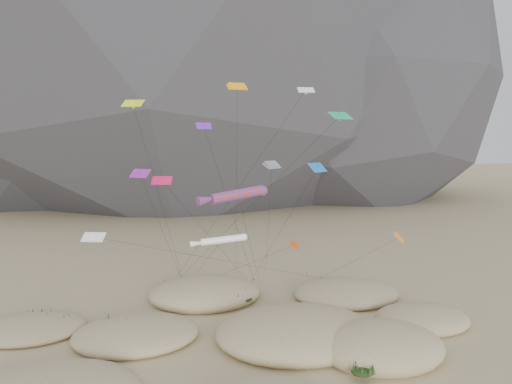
% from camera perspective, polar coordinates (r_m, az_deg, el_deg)
% --- Properties ---
extents(ground, '(500.00, 500.00, 0.00)m').
position_cam_1_polar(ground, '(48.50, 1.11, -18.01)').
color(ground, '#CCB789').
rests_on(ground, ground).
extents(dunes, '(50.74, 37.14, 3.85)m').
position_cam_1_polar(dunes, '(51.49, -0.91, -15.65)').
color(dunes, '#CCB789').
rests_on(dunes, ground).
extents(dune_grass, '(41.51, 29.18, 1.51)m').
position_cam_1_polar(dune_grass, '(52.09, -2.47, -15.21)').
color(dune_grass, black).
rests_on(dune_grass, ground).
extents(kite_stakes, '(21.54, 4.35, 0.30)m').
position_cam_1_polar(kite_stakes, '(69.34, -2.68, -10.18)').
color(kite_stakes, '#3F2D1E').
rests_on(kite_stakes, ground).
extents(rainbow_tube_kite, '(9.99, 12.70, 14.51)m').
position_cam_1_polar(rainbow_tube_kite, '(54.94, -2.39, -0.33)').
color(rainbow_tube_kite, red).
rests_on(rainbow_tube_kite, ground).
extents(white_tube_kite, '(6.07, 18.20, 9.83)m').
position_cam_1_polar(white_tube_kite, '(52.34, -4.11, -5.52)').
color(white_tube_kite, white).
rests_on(white_tube_kite, ground).
extents(orange_parafoil, '(3.37, 12.94, 26.08)m').
position_cam_1_polar(orange_parafoil, '(58.33, -2.18, 11.59)').
color(orange_parafoil, orange).
rests_on(orange_parafoil, ground).
extents(multi_parafoil, '(4.33, 15.86, 17.18)m').
position_cam_1_polar(multi_parafoil, '(57.37, 1.84, 2.95)').
color(multi_parafoil, '#FE1A3B').
rests_on(multi_parafoil, ground).
extents(delta_kites, '(35.84, 18.45, 25.73)m').
position_cam_1_polar(delta_kites, '(55.35, -1.16, 2.30)').
color(delta_kites, orange).
rests_on(delta_kites, ground).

